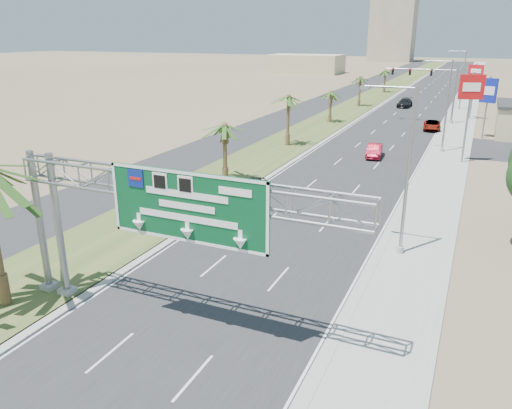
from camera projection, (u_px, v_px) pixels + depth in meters
The scene contains 24 objects.
road at pixel (428, 95), 109.09m from camera, with size 12.00×300.00×0.02m, color #28282B.
sidewalk_right at pixel (470, 96), 105.81m from camera, with size 4.00×300.00×0.10m, color #9E9B93.
median_grass at pixel (382, 92), 112.92m from camera, with size 7.00×300.00×0.12m, color #3E5324.
opposing_road at pixel (351, 91), 115.63m from camera, with size 8.00×300.00×0.02m, color #28282B.
sign_gantry at pixel (161, 198), 21.05m from camera, with size 16.75×1.24×7.50m.
palm_row_b at pixel (224, 127), 43.75m from camera, with size 3.99×3.99×5.95m.
palm_row_c at pixel (288, 98), 57.33m from camera, with size 3.99×3.99×6.75m.
palm_row_d at pixel (331, 93), 73.29m from camera, with size 3.99×3.99×5.45m.
palm_row_e at pixel (360, 78), 89.49m from camera, with size 3.99×3.99×6.15m.
palm_row_f at pixel (386, 71), 111.22m from camera, with size 3.99×3.99×5.75m.
streetlight_near at pixel (404, 179), 28.71m from camera, with size 3.27×0.44×10.00m.
streetlight_mid at pixel (445, 110), 54.64m from camera, with size 3.27×0.44×10.00m.
streetlight_far at pixel (461, 82), 85.75m from camera, with size 3.27×0.44×10.00m.
signal_mast at pixel (440, 90), 72.67m from camera, with size 10.28×0.71×8.00m.
median_signback_b at pixel (140, 215), 32.38m from camera, with size 0.75×0.08×2.08m.
tower_distant at pixel (393, 23), 236.71m from camera, with size 20.00×16.00×35.00m, color gray.
building_distant_left at pixel (306, 64), 168.64m from camera, with size 24.00×14.00×6.00m, color tan.
car_left_lane at pixel (249, 190), 39.84m from camera, with size 1.97×4.89×1.67m, color black.
car_mid_lane at pixel (374, 151), 53.62m from camera, with size 1.50×4.31×1.42m, color maroon.
car_right_lane at pixel (432, 125), 68.62m from camera, with size 2.22×4.81×1.34m, color gray.
car_far at pixel (405, 103), 90.21m from camera, with size 2.11×5.20×1.51m, color black.
pole_sign_red_near at pixel (471, 92), 49.10m from camera, with size 2.38×1.02×9.08m.
pole_sign_blue at pixel (488, 93), 62.06m from camera, with size 1.97×1.03×7.65m.
pole_sign_red_far at pixel (475, 75), 75.32m from camera, with size 2.17×1.05×8.43m.
Camera 1 is at (10.76, -6.71, 12.63)m, focal length 35.00 mm.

